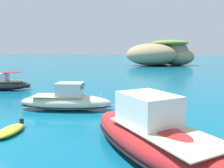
{
  "coord_description": "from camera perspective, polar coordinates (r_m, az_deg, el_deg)",
  "views": [
    {
      "loc": [
        13.49,
        -9.26,
        5.26
      ],
      "look_at": [
        1.49,
        16.78,
        1.06
      ],
      "focal_mm": 37.74,
      "sensor_mm": 36.0,
      "label": 1
    }
  ],
  "objects": [
    {
      "name": "dinghy_tender",
      "position": [
        16.37,
        -23.49,
        -10.3
      ],
      "size": [
        1.76,
        2.87,
        0.58
      ],
      "color": "yellow",
      "rests_on": "ground"
    },
    {
      "name": "motorboat_red",
      "position": [
        11.9,
        9.97,
        -12.57
      ],
      "size": [
        10.29,
        8.99,
        3.11
      ],
      "color": "red",
      "rests_on": "ground"
    },
    {
      "name": "islet_large",
      "position": [
        82.54,
        12.11,
        7.14
      ],
      "size": [
        24.65,
        21.21,
        8.54
      ],
      "color": "#84755B",
      "rests_on": "ground"
    },
    {
      "name": "motorboat_cream",
      "position": [
        21.12,
        -11.06,
        -4.0
      ],
      "size": [
        8.49,
        5.22,
        2.41
      ],
      "color": "beige",
      "rests_on": "ground"
    },
    {
      "name": "motorboat_charcoal",
      "position": [
        34.1,
        -25.03,
        -0.06
      ],
      "size": [
        7.7,
        5.34,
        2.35
      ],
      "color": "#2D2D33",
      "rests_on": "ground"
    }
  ]
}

